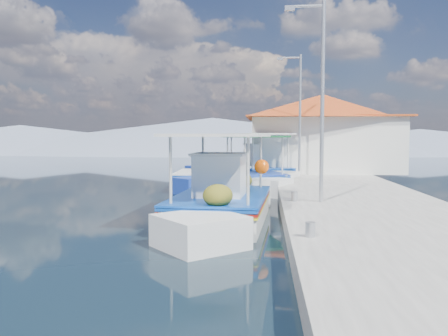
{
  "coord_description": "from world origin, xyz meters",
  "views": [
    {
      "loc": [
        2.91,
        -12.06,
        2.5
      ],
      "look_at": [
        1.36,
        4.98,
        1.3
      ],
      "focal_mm": 36.73,
      "sensor_mm": 36.0,
      "label": 1
    }
  ],
  "objects": [
    {
      "name": "quay",
      "position": [
        5.9,
        6.0,
        0.25
      ],
      "size": [
        5.0,
        44.0,
        0.5
      ],
      "primitive_type": "cube",
      "color": "#AFACA4",
      "rests_on": "ground"
    },
    {
      "name": "lamp_post_far",
      "position": [
        4.51,
        11.0,
        3.85
      ],
      "size": [
        1.21,
        0.14,
        6.0
      ],
      "color": "#A5A8AD",
      "rests_on": "quay"
    },
    {
      "name": "caique_blue_hull",
      "position": [
        -0.36,
        9.87,
        0.32
      ],
      "size": [
        2.1,
        6.64,
        1.18
      ],
      "rotation": [
        0.0,
        0.0,
        -0.04
      ],
      "color": "navy",
      "rests_on": "ground"
    },
    {
      "name": "ground",
      "position": [
        0.0,
        0.0,
        0.0
      ],
      "size": [
        160.0,
        160.0,
        0.0
      ],
      "primitive_type": "plane",
      "color": "black",
      "rests_on": "ground"
    },
    {
      "name": "caique_green_canopy",
      "position": [
        2.35,
        9.67,
        0.42
      ],
      "size": [
        3.66,
        7.1,
        2.78
      ],
      "rotation": [
        0.0,
        0.0,
        -0.31
      ],
      "color": "silver",
      "rests_on": "ground"
    },
    {
      "name": "mountain_ridge",
      "position": [
        6.54,
        56.0,
        2.04
      ],
      "size": [
        171.4,
        96.0,
        5.5
      ],
      "color": "slate",
      "rests_on": "ground"
    },
    {
      "name": "bollards",
      "position": [
        3.8,
        5.25,
        0.65
      ],
      "size": [
        0.2,
        17.2,
        0.3
      ],
      "color": "#A5A8AD",
      "rests_on": "quay"
    },
    {
      "name": "harbor_building",
      "position": [
        6.2,
        15.0,
        2.78
      ],
      "size": [
        10.49,
        10.49,
        4.4
      ],
      "color": "silver",
      "rests_on": "quay"
    },
    {
      "name": "lamp_post_near",
      "position": [
        4.51,
        2.0,
        3.85
      ],
      "size": [
        1.21,
        0.14,
        6.0
      ],
      "color": "#A5A8AD",
      "rests_on": "quay"
    },
    {
      "name": "main_caique",
      "position": [
        1.66,
        1.07,
        0.55
      ],
      "size": [
        2.85,
        8.59,
        2.83
      ],
      "rotation": [
        0.0,
        0.0,
        0.07
      ],
      "color": "silver",
      "rests_on": "ground"
    },
    {
      "name": "caique_far",
      "position": [
        2.51,
        13.15,
        0.54
      ],
      "size": [
        4.35,
        7.84,
        2.93
      ],
      "rotation": [
        0.0,
        0.0,
        -0.36
      ],
      "color": "silver",
      "rests_on": "ground"
    }
  ]
}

